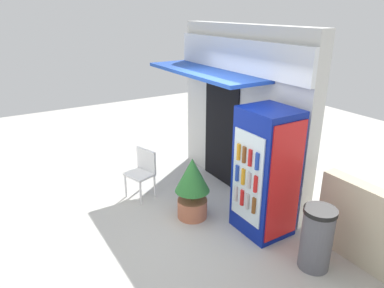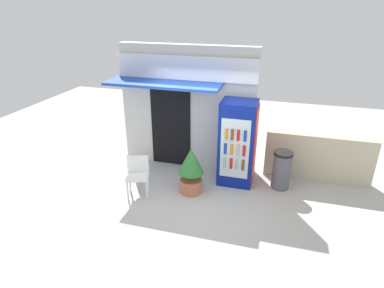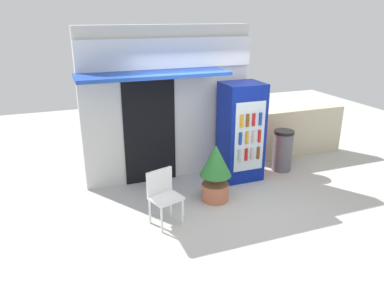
% 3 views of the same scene
% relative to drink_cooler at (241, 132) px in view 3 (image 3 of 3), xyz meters
% --- Properties ---
extents(ground, '(16.00, 16.00, 0.00)m').
position_rel_drink_cooler_xyz_m(ground, '(-0.81, -1.01, -0.96)').
color(ground, beige).
extents(storefront_building, '(3.34, 1.10, 2.97)m').
position_rel_drink_cooler_xyz_m(storefront_building, '(-1.36, 0.56, 0.59)').
color(storefront_building, silver).
rests_on(storefront_building, ground).
extents(drink_cooler, '(0.79, 0.73, 1.93)m').
position_rel_drink_cooler_xyz_m(drink_cooler, '(0.00, 0.00, 0.00)').
color(drink_cooler, navy).
rests_on(drink_cooler, ground).
extents(plastic_chair, '(0.55, 0.51, 0.87)m').
position_rel_drink_cooler_xyz_m(plastic_chair, '(-1.93, -1.11, -0.45)').
color(plastic_chair, white).
rests_on(plastic_chair, ground).
extents(potted_plant_near_shop, '(0.56, 0.56, 1.04)m').
position_rel_drink_cooler_xyz_m(potted_plant_near_shop, '(-0.87, -0.72, -0.39)').
color(potted_plant_near_shop, '#BC6B4C').
rests_on(potted_plant_near_shop, ground).
extents(trash_bin, '(0.42, 0.42, 0.87)m').
position_rel_drink_cooler_xyz_m(trash_bin, '(1.00, 0.01, -0.52)').
color(trash_bin, '#595960').
rests_on(trash_bin, ground).
extents(stone_boundary_wall, '(2.38, 0.22, 1.10)m').
position_rel_drink_cooler_xyz_m(stone_boundary_wall, '(1.78, 0.62, -0.41)').
color(stone_boundary_wall, beige).
rests_on(stone_boundary_wall, ground).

